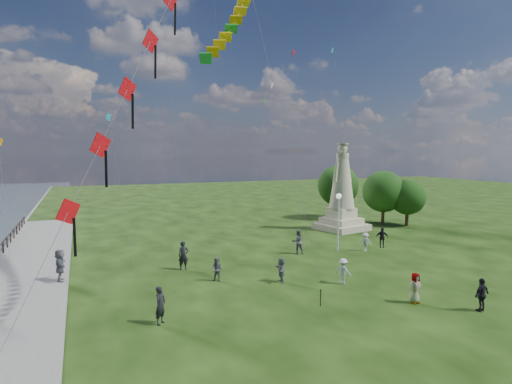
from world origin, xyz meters
name	(u,v)px	position (x,y,z in m)	size (l,w,h in m)	color
statue	(342,197)	(13.68, 20.82, 3.29)	(5.10, 5.10, 8.70)	#C1B892
lamppost	(339,210)	(8.14, 13.04, 3.32)	(0.43, 0.43, 4.61)	silver
tree_row	(368,190)	(19.03, 23.71, 3.61)	(8.29, 11.42, 6.28)	#382314
person_0	(160,305)	(-7.45, 3.88, 0.88)	(0.64, 0.42, 1.77)	black
person_1	(217,270)	(-3.13, 9.05, 0.74)	(0.72, 0.45, 1.49)	#595960
person_2	(343,271)	(3.72, 5.76, 0.76)	(0.99, 0.51, 1.53)	silver
person_3	(482,295)	(7.52, -0.63, 0.84)	(0.98, 0.50, 1.68)	black
person_4	(415,288)	(5.30, 1.51, 0.81)	(0.79, 0.49, 1.62)	#595960
person_5	(60,267)	(-11.94, 12.49, 0.97)	(1.81, 0.78, 1.95)	#595960
person_6	(183,256)	(-4.43, 12.42, 0.96)	(0.70, 0.46, 1.92)	black
person_7	(298,242)	(4.74, 13.43, 0.97)	(0.94, 0.58, 1.93)	#595960
person_8	(365,242)	(10.16, 12.20, 0.73)	(0.95, 0.49, 1.47)	silver
person_9	(382,237)	(12.22, 12.74, 0.84)	(0.98, 0.50, 1.68)	black
person_11	(281,270)	(0.42, 7.44, 0.76)	(1.40, 0.61, 1.51)	#595960
red_kite_train	(138,73)	(-8.11, 4.61, 11.40)	(9.06, 9.35, 18.38)	black
small_kites	(226,86)	(2.42, 23.55, 14.07)	(30.32, 18.36, 27.98)	teal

